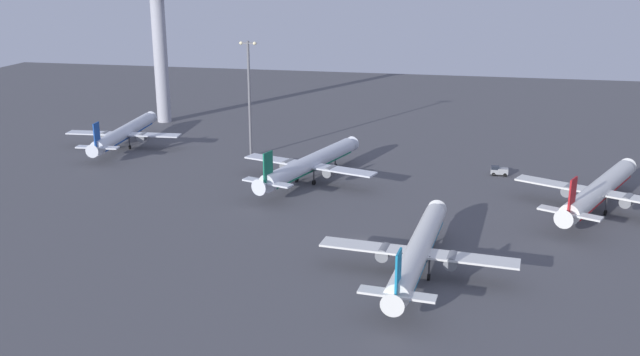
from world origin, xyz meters
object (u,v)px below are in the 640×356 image
at_px(airplane_far_stand, 418,251).
at_px(airplane_mid_apron, 124,133).
at_px(control_tower, 159,36).
at_px(apron_light_west, 249,93).
at_px(airplane_taxiway_distant, 599,191).
at_px(airplane_terminal_side, 310,164).
at_px(maintenance_van, 499,171).

distance_m(airplane_far_stand, airplane_mid_apron, 110.05).
distance_m(control_tower, apron_light_west, 54.42).
bearing_deg(apron_light_west, airplane_taxiway_distant, -17.75).
xyz_separation_m(airplane_taxiway_distant, airplane_mid_apron, (-120.90, 28.41, -0.27)).
bearing_deg(airplane_far_stand, apron_light_west, 132.19).
height_order(airplane_terminal_side, maintenance_van, airplane_terminal_side).
height_order(airplane_mid_apron, maintenance_van, airplane_mid_apron).
height_order(airplane_terminal_side, apron_light_west, apron_light_west).
distance_m(airplane_mid_apron, apron_light_west, 39.57).
distance_m(airplane_terminal_side, airplane_mid_apron, 61.31).
bearing_deg(airplane_far_stand, airplane_mid_apron, 147.43).
height_order(airplane_far_stand, airplane_mid_apron, airplane_far_stand).
relative_size(airplane_far_stand, airplane_taxiway_distant, 1.01).
xyz_separation_m(airplane_taxiway_distant, maintenance_van, (-19.27, 21.79, -3.12)).
bearing_deg(maintenance_van, airplane_far_stand, 167.59).
height_order(control_tower, airplane_taxiway_distant, control_tower).
xyz_separation_m(control_tower, airplane_terminal_side, (60.59, -54.24, -23.21)).
height_order(airplane_far_stand, airplane_terminal_side, airplane_terminal_side).
xyz_separation_m(control_tower, apron_light_west, (40.20, -35.20, -10.34)).
xyz_separation_m(control_tower, airplane_taxiway_distant, (123.79, -61.96, -23.14)).
relative_size(control_tower, airplane_taxiway_distant, 1.15).
bearing_deg(apron_light_west, control_tower, 138.79).
relative_size(control_tower, maintenance_van, 11.50).
height_order(airplane_far_stand, airplane_taxiway_distant, airplane_taxiway_distant).
distance_m(airplane_taxiway_distant, airplane_mid_apron, 124.20).
xyz_separation_m(airplane_terminal_side, airplane_mid_apron, (-57.71, 20.70, -0.20)).
distance_m(control_tower, airplane_taxiway_distant, 140.35).
bearing_deg(airplane_taxiway_distant, maintenance_van, 156.40).
distance_m(airplane_taxiway_distant, apron_light_west, 88.70).
height_order(control_tower, airplane_terminal_side, control_tower).
bearing_deg(airplane_taxiway_distant, airplane_mid_apron, -168.31).
bearing_deg(apron_light_west, maintenance_van, -4.42).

